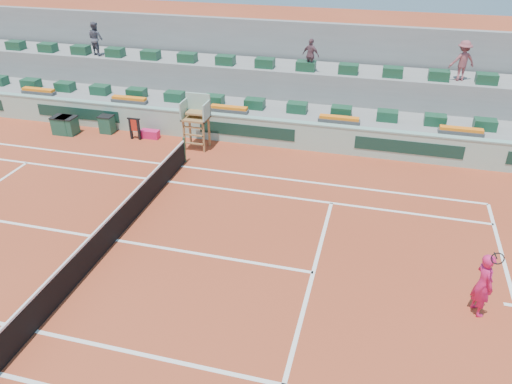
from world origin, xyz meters
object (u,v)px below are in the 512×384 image
player_bag (150,134)px  tennis_player (483,284)px  drink_cooler_a (107,124)px  umpire_chair (196,114)px

player_bag → tennis_player: tennis_player is taller
drink_cooler_a → tennis_player: (15.56, -8.44, 0.51)m
umpire_chair → drink_cooler_a: size_ratio=2.86×
player_bag → umpire_chair: umpire_chair is taller
player_bag → umpire_chair: 2.88m
drink_cooler_a → player_bag: bearing=-1.9°
umpire_chair → tennis_player: umpire_chair is taller
umpire_chair → tennis_player: size_ratio=1.05×
drink_cooler_a → tennis_player: 17.71m
tennis_player → drink_cooler_a: bearing=151.5°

